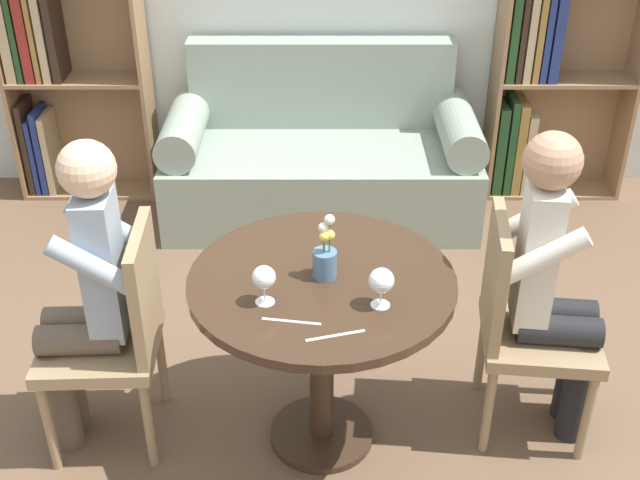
% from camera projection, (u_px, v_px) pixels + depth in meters
% --- Properties ---
extents(ground_plane, '(16.00, 16.00, 0.00)m').
position_uv_depth(ground_plane, '(320.00, 436.00, 3.13)').
color(ground_plane, brown).
extents(round_table, '(0.93, 0.93, 0.75)m').
position_uv_depth(round_table, '(320.00, 313.00, 2.82)').
color(round_table, '#382619').
rests_on(round_table, ground_plane).
extents(couch, '(1.72, 0.80, 0.92)m').
position_uv_depth(couch, '(319.00, 161.00, 4.53)').
color(couch, gray).
rests_on(couch, ground_plane).
extents(bookshelf_left, '(0.79, 0.28, 1.41)m').
position_uv_depth(bookshelf_left, '(57.00, 74.00, 4.54)').
color(bookshelf_left, '#93704C').
rests_on(bookshelf_left, ground_plane).
extents(bookshelf_right, '(0.79, 0.28, 1.41)m').
position_uv_depth(bookshelf_right, '(541.00, 79.00, 4.56)').
color(bookshelf_right, '#93704C').
rests_on(bookshelf_right, ground_plane).
extents(chair_left, '(0.44, 0.44, 0.90)m').
position_uv_depth(chair_left, '(116.00, 330.00, 2.90)').
color(chair_left, '#937A56').
rests_on(chair_left, ground_plane).
extents(chair_right, '(0.46, 0.46, 0.90)m').
position_uv_depth(chair_right, '(520.00, 319.00, 2.96)').
color(chair_right, '#937A56').
rests_on(chair_right, ground_plane).
extents(person_left, '(0.43, 0.35, 1.24)m').
position_uv_depth(person_left, '(84.00, 296.00, 2.81)').
color(person_left, brown).
rests_on(person_left, ground_plane).
extents(person_right, '(0.44, 0.37, 1.24)m').
position_uv_depth(person_right, '(552.00, 285.00, 2.86)').
color(person_right, black).
rests_on(person_right, ground_plane).
extents(wine_glass_left, '(0.08, 0.08, 0.14)m').
position_uv_depth(wine_glass_left, '(262.00, 279.00, 2.57)').
color(wine_glass_left, white).
rests_on(wine_glass_left, round_table).
extents(wine_glass_right, '(0.08, 0.08, 0.14)m').
position_uv_depth(wine_glass_right, '(380.00, 282.00, 2.55)').
color(wine_glass_right, white).
rests_on(wine_glass_right, round_table).
extents(flower_vase, '(0.08, 0.08, 0.24)m').
position_uv_depth(flower_vase, '(323.00, 257.00, 2.70)').
color(flower_vase, slate).
rests_on(flower_vase, round_table).
extents(knife_left_setting, '(0.19, 0.04, 0.00)m').
position_uv_depth(knife_left_setting, '(290.00, 322.00, 2.52)').
color(knife_left_setting, silver).
rests_on(knife_left_setting, round_table).
extents(fork_left_setting, '(0.19, 0.06, 0.00)m').
position_uv_depth(fork_left_setting, '(334.00, 336.00, 2.46)').
color(fork_left_setting, silver).
rests_on(fork_left_setting, round_table).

